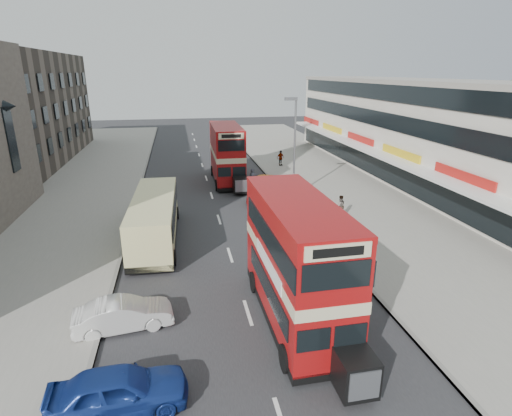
{
  "coord_description": "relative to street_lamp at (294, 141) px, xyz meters",
  "views": [
    {
      "loc": [
        -2.58,
        -13.24,
        10.04
      ],
      "look_at": [
        0.97,
        5.14,
        3.73
      ],
      "focal_mm": 28.65,
      "sensor_mm": 36.0,
      "label": 1
    }
  ],
  "objects": [
    {
      "name": "coach",
      "position": [
        -10.75,
        -6.95,
        -3.26
      ],
      "size": [
        2.81,
        9.84,
        2.59
      ],
      "rotation": [
        0.0,
        0.0,
        -0.03
      ],
      "color": "black",
      "rests_on": "ground"
    },
    {
      "name": "bus_main",
      "position": [
        -4.64,
        -16.86,
        -2.09
      ],
      "size": [
        2.66,
        9.31,
        5.12
      ],
      "rotation": [
        0.0,
        0.0,
        3.15
      ],
      "color": "black",
      "rests_on": "ground"
    },
    {
      "name": "car_right_a",
      "position": [
        -1.57,
        -1.21,
        -4.06
      ],
      "size": [
        5.15,
        2.42,
        1.45
      ],
      "primitive_type": "imported",
      "rotation": [
        0.0,
        0.0,
        -1.49
      ],
      "color": "maroon",
      "rests_on": "ground"
    },
    {
      "name": "car_left_front",
      "position": [
        -11.68,
        -16.15,
        -4.14
      ],
      "size": [
        4.05,
        1.86,
        1.29
      ],
      "primitive_type": "imported",
      "rotation": [
        0.0,
        0.0,
        1.7
      ],
      "color": "silver",
      "rests_on": "ground"
    },
    {
      "name": "kerb_right",
      "position": [
        -0.42,
        2.0,
        -4.71
      ],
      "size": [
        0.2,
        90.0,
        0.16
      ],
      "primitive_type": "cube",
      "color": "gray",
      "rests_on": "ground"
    },
    {
      "name": "commercial_row",
      "position": [
        13.42,
        4.0,
        -0.09
      ],
      "size": [
        9.9,
        46.2,
        9.3
      ],
      "color": "beige",
      "rests_on": "ground"
    },
    {
      "name": "pavement_left",
      "position": [
        -18.52,
        2.0,
        -4.71
      ],
      "size": [
        12.0,
        90.0,
        0.15
      ],
      "primitive_type": "cube",
      "color": "gray",
      "rests_on": "ground"
    },
    {
      "name": "bus_second",
      "position": [
        -4.62,
        6.27,
        -2.09
      ],
      "size": [
        2.71,
        9.32,
        5.11
      ],
      "rotation": [
        0.0,
        0.0,
        3.12
      ],
      "color": "black",
      "rests_on": "ground"
    },
    {
      "name": "pavement_right",
      "position": [
        5.48,
        2.0,
        -4.71
      ],
      "size": [
        12.0,
        90.0,
        0.15
      ],
      "primitive_type": "cube",
      "color": "gray",
      "rests_on": "ground"
    },
    {
      "name": "car_right_b",
      "position": [
        -2.08,
        3.03,
        -4.15
      ],
      "size": [
        4.63,
        2.25,
        1.27
      ],
      "primitive_type": "imported",
      "rotation": [
        0.0,
        0.0,
        -1.6
      ],
      "color": "orange",
      "rests_on": "ground"
    },
    {
      "name": "ground",
      "position": [
        -6.52,
        -18.0,
        -4.78
      ],
      "size": [
        160.0,
        160.0,
        0.0
      ],
      "primitive_type": "plane",
      "color": "#28282B",
      "rests_on": "ground"
    },
    {
      "name": "cyclist",
      "position": [
        -2.9,
        2.35,
        -4.09
      ],
      "size": [
        0.65,
        1.84,
        2.08
      ],
      "rotation": [
        0.0,
        0.0,
        -0.01
      ],
      "color": "gray",
      "rests_on": "ground"
    },
    {
      "name": "car_left_near",
      "position": [
        -11.34,
        -20.52,
        -4.06
      ],
      "size": [
        4.35,
        2.0,
        1.44
      ],
      "primitive_type": "imported",
      "rotation": [
        0.0,
        0.0,
        1.64
      ],
      "color": "navy",
      "rests_on": "ground"
    },
    {
      "name": "road_surface",
      "position": [
        -6.52,
        2.0,
        -4.78
      ],
      "size": [
        12.0,
        90.0,
        0.01
      ],
      "primitive_type": "cube",
      "color": "#28282B",
      "rests_on": "ground"
    },
    {
      "name": "pedestrian_far",
      "position": [
        1.89,
        11.52,
        -3.8
      ],
      "size": [
        1.05,
        0.78,
        1.66
      ],
      "primitive_type": "imported",
      "rotation": [
        0.0,
        0.0,
        0.44
      ],
      "color": "gray",
      "rests_on": "pavement_right"
    },
    {
      "name": "pedestrian_near",
      "position": [
        2.01,
        -5.33,
        -3.85
      ],
      "size": [
        0.59,
        0.41,
        1.57
      ],
      "primitive_type": "imported",
      "rotation": [
        0.0,
        0.0,
        3.11
      ],
      "color": "gray",
      "rests_on": "pavement_right"
    },
    {
      "name": "kerb_left",
      "position": [
        -12.62,
        2.0,
        -4.71
      ],
      "size": [
        0.2,
        90.0,
        0.16
      ],
      "primitive_type": "cube",
      "color": "gray",
      "rests_on": "ground"
    },
    {
      "name": "street_lamp",
      "position": [
        0.0,
        0.0,
        0.0
      ],
      "size": [
        1.0,
        0.2,
        8.12
      ],
      "color": "slate",
      "rests_on": "ground"
    }
  ]
}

